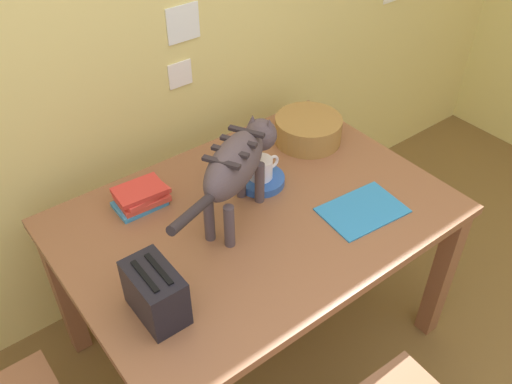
# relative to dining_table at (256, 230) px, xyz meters

# --- Properties ---
(wall_rear) EXTENTS (5.30, 0.11, 2.50)m
(wall_rear) POSITION_rel_dining_table_xyz_m (-0.13, 0.66, 0.61)
(wall_rear) COLOR #E6D276
(wall_rear) RESTS_ON ground_plane
(dining_table) EXTENTS (1.37, 0.96, 0.73)m
(dining_table) POSITION_rel_dining_table_xyz_m (0.00, 0.00, 0.00)
(dining_table) COLOR brown
(dining_table) RESTS_ON ground_plane
(cat) EXTENTS (0.61, 0.37, 0.33)m
(cat) POSITION_rel_dining_table_xyz_m (-0.05, 0.04, 0.31)
(cat) COLOR #4E4042
(cat) RESTS_ON dining_table
(saucer_bowl) EXTENTS (0.19, 0.19, 0.03)m
(saucer_bowl) POSITION_rel_dining_table_xyz_m (0.12, 0.13, 0.10)
(saucer_bowl) COLOR #2B57AD
(saucer_bowl) RESTS_ON dining_table
(coffee_mug) EXTENTS (0.13, 0.09, 0.08)m
(coffee_mug) POSITION_rel_dining_table_xyz_m (0.12, 0.13, 0.16)
(coffee_mug) COLOR white
(coffee_mug) RESTS_ON saucer_bowl
(magazine) EXTENTS (0.31, 0.23, 0.01)m
(magazine) POSITION_rel_dining_table_xyz_m (0.31, -0.23, 0.09)
(magazine) COLOR #2C82BF
(magazine) RESTS_ON dining_table
(book_stack) EXTENTS (0.20, 0.14, 0.08)m
(book_stack) POSITION_rel_dining_table_xyz_m (-0.30, 0.29, 0.12)
(book_stack) COLOR #388CC5
(book_stack) RESTS_ON dining_table
(wicker_basket) EXTENTS (0.28, 0.28, 0.11)m
(wicker_basket) POSITION_rel_dining_table_xyz_m (0.46, 0.23, 0.14)
(wicker_basket) COLOR olive
(wicker_basket) RESTS_ON dining_table
(toaster) EXTENTS (0.12, 0.20, 0.18)m
(toaster) POSITION_rel_dining_table_xyz_m (-0.50, -0.17, 0.17)
(toaster) COLOR black
(toaster) RESTS_ON dining_table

